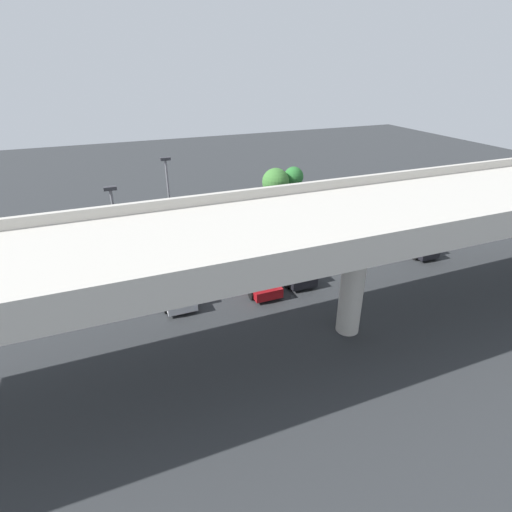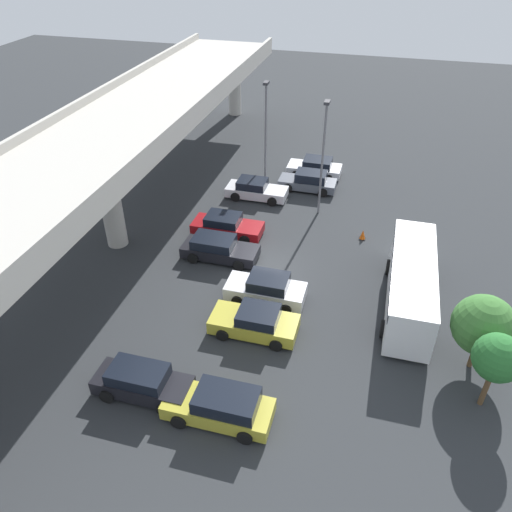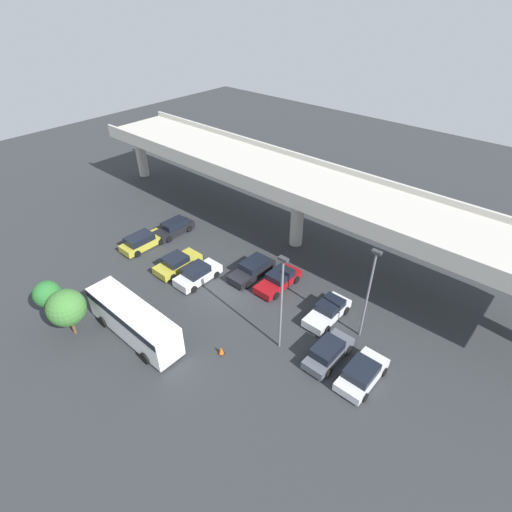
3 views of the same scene
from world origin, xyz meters
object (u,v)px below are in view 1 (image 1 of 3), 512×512
(lamp_post_near_aisle, at_px, (170,205))
(parked_car_5, at_px, (175,290))
(parked_car_0, at_px, (412,243))
(parked_car_3, at_px, (291,268))
(parked_car_6, at_px, (131,271))
(parked_car_2, at_px, (304,240))
(tree_front_centre, at_px, (276,182))
(shuttle_bus, at_px, (253,203))
(traffic_cone, at_px, (199,238))
(tree_front_left, at_px, (294,177))
(parked_car_4, at_px, (257,278))
(parked_car_8, at_px, (385,226))
(parked_car_1, at_px, (332,235))
(lamp_post_mid_lot, at_px, (119,241))
(parked_car_7, at_px, (90,278))

(lamp_post_near_aisle, bearing_deg, parked_car_5, 78.55)
(parked_car_0, relative_size, parked_car_3, 0.93)
(parked_car_0, bearing_deg, parked_car_6, 80.47)
(parked_car_2, xyz_separation_m, tree_front_centre, (-2.32, -10.87, 1.93))
(shuttle_bus, bearing_deg, lamp_post_near_aisle, 35.54)
(tree_front_centre, xyz_separation_m, traffic_cone, (10.18, 6.13, -2.35))
(tree_front_left, height_order, tree_front_centre, tree_front_centre)
(parked_car_2, bearing_deg, parked_car_4, -54.43)
(parked_car_4, relative_size, tree_front_centre, 1.16)
(parked_car_0, height_order, parked_car_5, parked_car_0)
(parked_car_4, distance_m, parked_car_8, 15.10)
(parked_car_3, bearing_deg, parked_car_5, 88.95)
(parked_car_0, bearing_deg, parked_car_2, 64.63)
(parked_car_1, height_order, parked_car_2, parked_car_2)
(parked_car_6, relative_size, shuttle_bus, 0.49)
(parked_car_6, bearing_deg, parked_car_3, 70.49)
(parked_car_4, relative_size, parked_car_5, 1.03)
(traffic_cone, bearing_deg, tree_front_centre, -148.92)
(traffic_cone, bearing_deg, parked_car_0, 151.72)
(lamp_post_mid_lot, height_order, tree_front_centre, lamp_post_mid_lot)
(parked_car_8, xyz_separation_m, tree_front_centre, (6.05, -10.78, 1.92))
(parked_car_8, height_order, shuttle_bus, shuttle_bus)
(parked_car_3, distance_m, shuttle_bus, 11.89)
(parked_car_1, xyz_separation_m, parked_car_2, (2.77, 0.10, 0.04))
(parked_car_7, xyz_separation_m, tree_front_centre, (-19.16, -10.91, 1.99))
(shuttle_bus, bearing_deg, parked_car_5, 48.77)
(parked_car_5, distance_m, parked_car_6, 4.40)
(tree_front_left, relative_size, tree_front_centre, 0.97)
(parked_car_3, distance_m, parked_car_7, 14.18)
(parked_car_1, bearing_deg, parked_car_5, -74.90)
(lamp_post_near_aisle, relative_size, traffic_cone, 11.81)
(parked_car_1, bearing_deg, tree_front_left, 170.64)
(parked_car_0, height_order, parked_car_3, parked_car_0)
(parked_car_6, bearing_deg, parked_car_5, 33.10)
(lamp_post_near_aisle, bearing_deg, lamp_post_mid_lot, 51.56)
(parked_car_0, height_order, parked_car_7, parked_car_0)
(parked_car_2, height_order, tree_front_left, tree_front_left)
(parked_car_1, distance_m, parked_car_5, 14.94)
(parked_car_6, xyz_separation_m, parked_car_7, (2.79, -0.06, -0.04))
(parked_car_7, height_order, tree_front_left, tree_front_left)
(lamp_post_near_aisle, height_order, tree_front_left, lamp_post_near_aisle)
(parked_car_2, distance_m, tree_front_centre, 11.28)
(parked_car_6, distance_m, tree_front_centre, 19.81)
(tree_front_centre, bearing_deg, tree_front_left, -172.59)
(parked_car_2, bearing_deg, lamp_post_mid_lot, -75.46)
(parked_car_4, bearing_deg, parked_car_2, -54.43)
(parked_car_4, xyz_separation_m, lamp_post_near_aisle, (4.56, -5.60, 4.15))
(parked_car_7, bearing_deg, parked_car_3, 74.02)
(parked_car_2, relative_size, tree_front_left, 1.12)
(parked_car_0, distance_m, lamp_post_near_aisle, 19.77)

